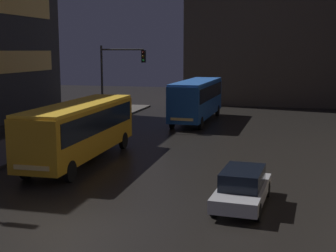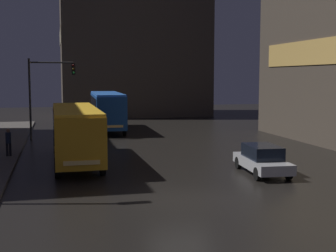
{
  "view_description": "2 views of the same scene",
  "coord_description": "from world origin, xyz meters",
  "px_view_note": "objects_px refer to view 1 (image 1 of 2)",
  "views": [
    {
      "loc": [
        6.75,
        -13.6,
        5.95
      ],
      "look_at": [
        0.69,
        10.8,
        1.85
      ],
      "focal_mm": 50.0,
      "sensor_mm": 36.0,
      "label": 1
    },
    {
      "loc": [
        -4.73,
        -17.66,
        4.91
      ],
      "look_at": [
        1.85,
        9.79,
        1.92
      ],
      "focal_mm": 50.0,
      "sensor_mm": 36.0,
      "label": 2
    }
  ],
  "objects_px": {
    "pedestrian_near": "(39,131)",
    "traffic_light_main": "(117,73)",
    "car_taxi": "(242,187)",
    "bus_near": "(81,126)",
    "bus_far": "(197,97)"
  },
  "relations": [
    {
      "from": "car_taxi",
      "to": "pedestrian_near",
      "type": "distance_m",
      "value": 15.03
    },
    {
      "from": "car_taxi",
      "to": "bus_near",
      "type": "bearing_deg",
      "value": -25.69
    },
    {
      "from": "pedestrian_near",
      "to": "traffic_light_main",
      "type": "relative_size",
      "value": 0.26
    },
    {
      "from": "bus_far",
      "to": "traffic_light_main",
      "type": "relative_size",
      "value": 1.68
    },
    {
      "from": "car_taxi",
      "to": "traffic_light_main",
      "type": "relative_size",
      "value": 0.71
    },
    {
      "from": "bus_far",
      "to": "pedestrian_near",
      "type": "xyz_separation_m",
      "value": [
        -7.31,
        -13.05,
        -1.02
      ]
    },
    {
      "from": "car_taxi",
      "to": "traffic_light_main",
      "type": "distance_m",
      "value": 19.42
    },
    {
      "from": "car_taxi",
      "to": "pedestrian_near",
      "type": "xyz_separation_m",
      "value": [
        -12.92,
        7.66,
        0.35
      ]
    },
    {
      "from": "bus_far",
      "to": "car_taxi",
      "type": "bearing_deg",
      "value": 106.7
    },
    {
      "from": "pedestrian_near",
      "to": "traffic_light_main",
      "type": "xyz_separation_m",
      "value": [
        2.11,
        8.08,
        3.17
      ]
    },
    {
      "from": "car_taxi",
      "to": "traffic_light_main",
      "type": "xyz_separation_m",
      "value": [
        -10.82,
        15.74,
        3.53
      ]
    },
    {
      "from": "bus_far",
      "to": "traffic_light_main",
      "type": "bearing_deg",
      "value": 45.18
    },
    {
      "from": "bus_far",
      "to": "car_taxi",
      "type": "distance_m",
      "value": 21.5
    },
    {
      "from": "bus_near",
      "to": "bus_far",
      "type": "height_order",
      "value": "bus_far"
    },
    {
      "from": "bus_near",
      "to": "car_taxi",
      "type": "height_order",
      "value": "bus_near"
    }
  ]
}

